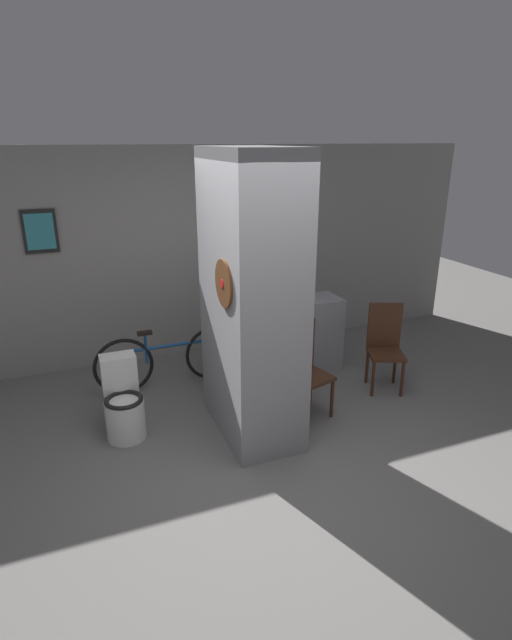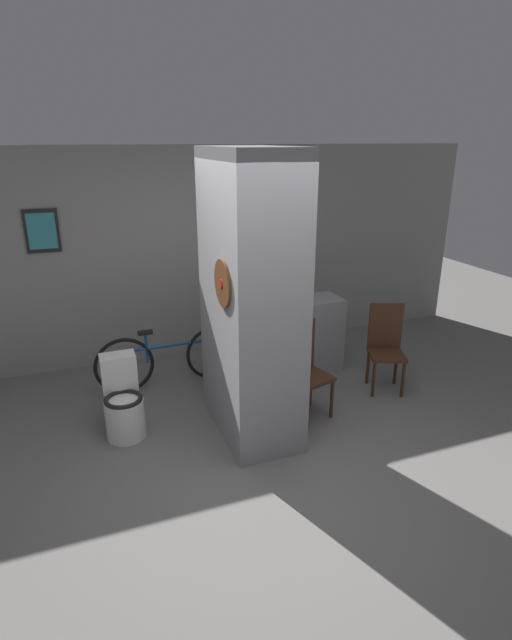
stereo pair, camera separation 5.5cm
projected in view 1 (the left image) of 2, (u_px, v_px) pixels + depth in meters
ground_plane at (263, 463)px, 4.34m from camera, size 14.00×14.00×0.00m
wall_back at (184, 254)px, 6.19m from camera, size 8.00×0.09×2.60m
pillar_center at (251, 300)px, 4.45m from camera, size 0.67×1.17×2.60m
counter_shelf at (280, 338)px, 5.86m from camera, size 1.48×0.44×0.89m
toilet at (123, 404)px, 4.68m from camera, size 0.37×0.53×0.74m
chair_near_pillar at (305, 366)px, 4.98m from camera, size 0.46×0.46×0.97m
chair_by_doorway at (385, 344)px, 5.52m from camera, size 0.48×0.48×0.97m
bicycle at (170, 358)px, 5.59m from camera, size 1.66×0.42×0.70m
bottle_tall at (298, 294)px, 5.68m from camera, size 0.07×0.07×0.26m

